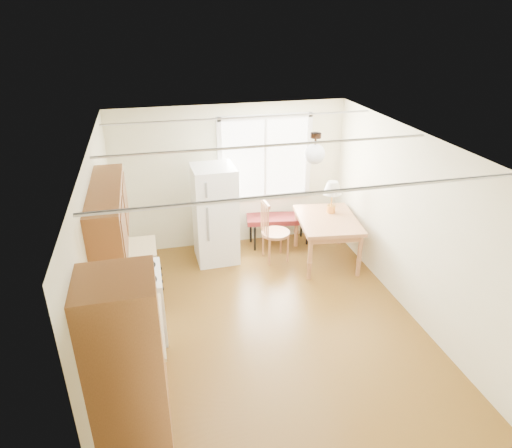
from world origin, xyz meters
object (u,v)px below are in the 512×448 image
object	(u,v)px
bench	(279,220)
dining_table	(327,224)
chair	(270,227)
refrigerator	(215,214)

from	to	relation	value
bench	dining_table	xyz separation A→B (m)	(0.59, -0.78, 0.20)
dining_table	chair	size ratio (longest dim) A/B	1.25
dining_table	chair	world-z (taller)	chair
refrigerator	bench	size ratio (longest dim) A/B	1.35
bench	dining_table	size ratio (longest dim) A/B	0.89
bench	dining_table	world-z (taller)	dining_table
refrigerator	dining_table	distance (m)	1.86
refrigerator	bench	xyz separation A→B (m)	(1.19, 0.28, -0.35)
dining_table	refrigerator	bearing A→B (deg)	171.58
bench	chair	bearing A→B (deg)	-110.88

